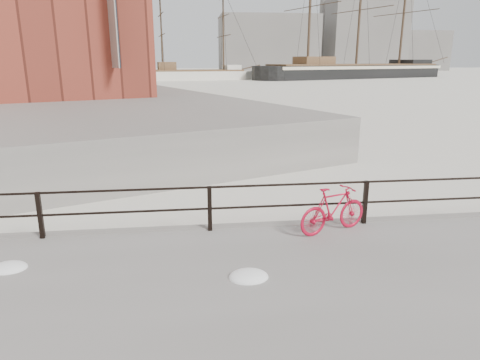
{
  "coord_description": "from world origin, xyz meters",
  "views": [
    {
      "loc": [
        -7.39,
        -8.87,
        3.95
      ],
      "look_at": [
        -6.14,
        1.5,
        1.0
      ],
      "focal_mm": 32.0,
      "sensor_mm": 36.0,
      "label": 1
    }
  ],
  "objects_px": {
    "bicycle": "(333,210)",
    "schooner_mid": "(194,80)",
    "schooner_left": "(82,83)",
    "barque_black": "(355,78)"
  },
  "relations": [
    {
      "from": "bicycle",
      "to": "schooner_mid",
      "type": "distance_m",
      "value": 80.15
    },
    {
      "from": "schooner_mid",
      "to": "schooner_left",
      "type": "bearing_deg",
      "value": -161.46
    },
    {
      "from": "schooner_left",
      "to": "barque_black",
      "type": "bearing_deg",
      "value": -12.23
    },
    {
      "from": "bicycle",
      "to": "barque_black",
      "type": "relative_size",
      "value": 0.03
    },
    {
      "from": "bicycle",
      "to": "schooner_mid",
      "type": "xyz_separation_m",
      "value": [
        -1.58,
        80.13,
        -0.86
      ]
    },
    {
      "from": "barque_black",
      "to": "schooner_mid",
      "type": "height_order",
      "value": "barque_black"
    },
    {
      "from": "barque_black",
      "to": "schooner_mid",
      "type": "distance_m",
      "value": 35.6
    },
    {
      "from": "schooner_mid",
      "to": "schooner_left",
      "type": "relative_size",
      "value": 1.05
    },
    {
      "from": "bicycle",
      "to": "schooner_left",
      "type": "bearing_deg",
      "value": 86.23
    },
    {
      "from": "bicycle",
      "to": "schooner_mid",
      "type": "bearing_deg",
      "value": 70.55
    }
  ]
}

